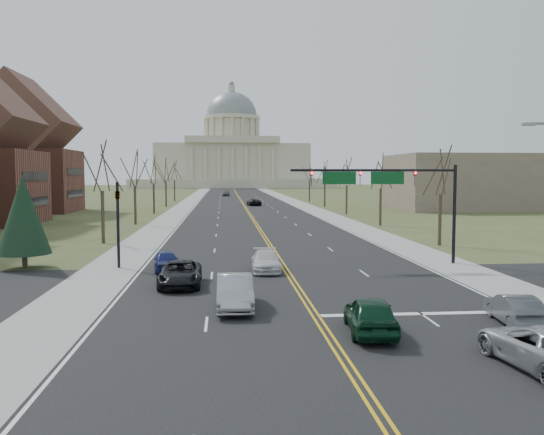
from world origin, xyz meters
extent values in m
plane|color=#404A25|center=(0.00, 0.00, 0.00)|extent=(600.00, 600.00, 0.00)
cube|color=black|center=(0.00, 110.00, 0.01)|extent=(20.00, 380.00, 0.01)
cube|color=black|center=(0.00, 6.00, 0.01)|extent=(120.00, 14.00, 0.01)
cube|color=gray|center=(-12.00, 110.00, 0.01)|extent=(4.00, 380.00, 0.03)
cube|color=gray|center=(12.00, 110.00, 0.01)|extent=(4.00, 380.00, 0.03)
cube|color=gold|center=(0.00, 110.00, 0.01)|extent=(0.42, 380.00, 0.01)
cube|color=silver|center=(-9.80, 110.00, 0.01)|extent=(0.15, 380.00, 0.01)
cube|color=silver|center=(9.80, 110.00, 0.01)|extent=(0.15, 380.00, 0.01)
cube|color=silver|center=(5.00, -1.00, 0.01)|extent=(9.50, 0.50, 0.01)
cube|color=#BCB59C|center=(0.00, 250.00, 2.00)|extent=(90.00, 60.00, 4.00)
cube|color=#BCB59C|center=(0.00, 250.00, 12.00)|extent=(70.00, 40.00, 16.00)
cube|color=#BCB59C|center=(0.00, 229.50, 21.50)|extent=(42.00, 3.00, 3.00)
cylinder|color=#BCB59C|center=(0.00, 250.00, 26.00)|extent=(24.00, 24.00, 12.00)
cylinder|color=#BCB59C|center=(0.00, 250.00, 32.80)|extent=(27.00, 27.00, 1.60)
ellipsoid|color=slate|center=(0.00, 250.00, 33.60)|extent=(24.00, 24.00, 22.80)
cylinder|color=#BCB59C|center=(0.00, 250.00, 46.50)|extent=(3.20, 3.20, 3.00)
sphere|color=slate|center=(0.00, 250.00, 48.80)|extent=(2.40, 2.40, 2.40)
cylinder|color=black|center=(12.50, 13.50, 3.60)|extent=(0.24, 0.24, 7.20)
cylinder|color=black|center=(6.50, 13.50, 6.80)|extent=(12.00, 0.18, 0.18)
imported|color=black|center=(9.50, 13.50, 6.25)|extent=(0.35, 0.40, 1.10)
sphere|color=#FF0C0C|center=(9.50, 13.35, 6.60)|extent=(0.18, 0.18, 0.18)
imported|color=black|center=(5.50, 13.50, 6.25)|extent=(0.35, 0.40, 1.10)
sphere|color=#FF0C0C|center=(5.50, 13.35, 6.60)|extent=(0.18, 0.18, 0.18)
imported|color=black|center=(2.00, 13.50, 6.25)|extent=(0.35, 0.40, 1.10)
sphere|color=#FF0C0C|center=(2.00, 13.35, 6.60)|extent=(0.18, 0.18, 0.18)
cube|color=#0C4C1E|center=(7.50, 13.50, 6.25)|extent=(2.40, 0.12, 0.90)
cube|color=#0C4C1E|center=(4.00, 13.50, 6.25)|extent=(2.40, 0.12, 0.90)
cylinder|color=black|center=(-11.50, 13.50, 3.00)|extent=(0.20, 0.20, 6.00)
imported|color=black|center=(-11.50, 13.50, 5.20)|extent=(0.32, 0.36, 0.99)
cube|color=gray|center=(10.50, 0.00, 8.95)|extent=(0.60, 0.25, 0.15)
cylinder|color=#342C1F|center=(15.50, 24.00, 2.34)|extent=(0.32, 0.32, 4.68)
cylinder|color=#342C1F|center=(-15.50, 28.00, 2.48)|extent=(0.32, 0.32, 4.95)
cylinder|color=#342C1F|center=(15.50, 44.00, 2.34)|extent=(0.32, 0.32, 4.68)
cylinder|color=#342C1F|center=(-15.50, 48.00, 2.48)|extent=(0.32, 0.32, 4.95)
cylinder|color=#342C1F|center=(15.50, 64.00, 2.34)|extent=(0.32, 0.32, 4.68)
cylinder|color=#342C1F|center=(-15.50, 68.00, 2.48)|extent=(0.32, 0.32, 4.95)
cylinder|color=#342C1F|center=(15.50, 84.00, 2.34)|extent=(0.32, 0.32, 4.68)
cylinder|color=#342C1F|center=(-15.50, 88.00, 2.48)|extent=(0.32, 0.32, 4.95)
cylinder|color=#342C1F|center=(15.50, 104.00, 2.34)|extent=(0.32, 0.32, 4.68)
cylinder|color=#342C1F|center=(-15.50, 108.00, 2.48)|extent=(0.32, 0.32, 4.95)
cylinder|color=#342C1F|center=(-18.00, 14.00, 0.50)|extent=(0.36, 0.36, 1.00)
cone|color=black|center=(-18.00, 14.00, 3.75)|extent=(3.64, 3.64, 5.50)
cube|color=black|center=(-28.45, 50.00, 2.85)|extent=(0.10, 9.80, 1.20)
cube|color=black|center=(-28.45, 50.00, 6.17)|extent=(0.10, 9.80, 1.20)
cube|color=brown|center=(-38.00, 74.00, 5.25)|extent=(17.00, 14.00, 10.50)
cube|color=#4D2C26|center=(-38.00, 74.00, 14.75)|extent=(17.00, 14.28, 17.00)
cube|color=black|center=(-29.45, 74.00, 3.15)|extent=(0.10, 9.80, 1.20)
cube|color=black|center=(-29.45, 74.00, 6.83)|extent=(0.10, 9.80, 1.20)
cube|color=#685B4A|center=(40.00, 76.00, 5.00)|extent=(25.00, 20.00, 10.00)
imported|color=black|center=(1.79, -4.03, 0.79)|extent=(2.29, 4.75, 1.56)
imported|color=#4A4E52|center=(8.44, -3.12, 0.67)|extent=(1.83, 4.15, 1.32)
imported|color=#A8AAB0|center=(6.51, -8.62, 0.74)|extent=(3.08, 5.53, 1.46)
imported|color=#929599|center=(-3.69, 0.81, 0.83)|extent=(1.73, 4.95, 1.63)
imported|color=black|center=(-6.76, 6.71, 0.73)|extent=(2.46, 5.23, 1.44)
imported|color=silver|center=(-1.39, 11.41, 0.69)|extent=(2.06, 4.74, 1.36)
imported|color=navy|center=(-8.11, 12.21, 0.68)|extent=(2.09, 4.12, 1.34)
imported|color=black|center=(1.97, 89.66, 0.73)|extent=(2.97, 5.38, 1.43)
imported|color=#4F5157|center=(-3.40, 138.07, 0.76)|extent=(2.29, 4.56, 1.49)
camera|label=1|loc=(-4.22, -26.87, 6.60)|focal=38.00mm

